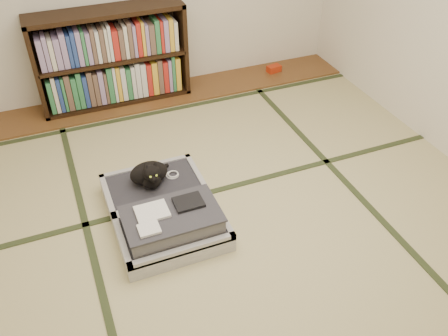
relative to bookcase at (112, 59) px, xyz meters
name	(u,v)px	position (x,y,z in m)	size (l,w,h in m)	color
floor	(236,225)	(0.41, -2.07, -0.45)	(4.50, 4.50, 0.00)	#C4B783
wood_strip	(159,96)	(0.41, -0.07, -0.44)	(4.00, 0.50, 0.02)	brown
red_item	(274,69)	(1.73, -0.04, -0.40)	(0.15, 0.09, 0.07)	#B42A0E
room_shell	(240,27)	(0.41, -2.07, 1.01)	(4.50, 4.50, 4.50)	white
tatami_borders	(211,183)	(0.41, -1.57, -0.45)	(4.00, 4.50, 0.01)	#2D381E
bookcase	(112,59)	(0.00, 0.00, 0.00)	(1.43, 0.33, 0.92)	black
suitcase	(165,212)	(-0.05, -1.86, -0.35)	(0.73, 0.97, 0.29)	silver
cat	(150,174)	(-0.07, -1.57, -0.21)	(0.32, 0.33, 0.26)	black
cable_coil	(173,175)	(0.11, -1.53, -0.30)	(0.10, 0.10, 0.02)	white
hanger	(138,201)	(-0.18, -1.57, -0.44)	(0.36, 0.24, 0.01)	black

